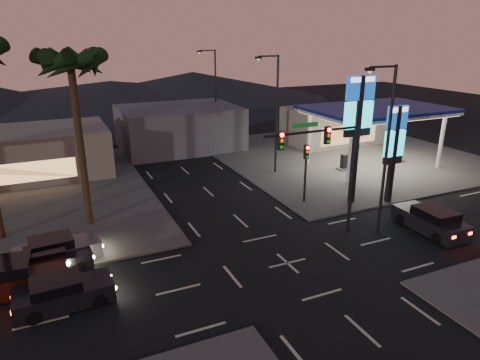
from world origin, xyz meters
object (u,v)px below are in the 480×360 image
car_lane_a_front (63,293)px  car_lane_b_mid (50,260)px  pylon_sign_tall (358,115)px  traffic_signal_mast (330,152)px  car_lane_b_front (57,250)px  suv_station (431,221)px  car_lane_a_mid (10,278)px  pylon_sign_short (395,140)px  gas_station (377,112)px

car_lane_a_front → car_lane_b_mid: bearing=96.6°
pylon_sign_tall → traffic_signal_mast: size_ratio=1.12×
car_lane_b_front → suv_station: 21.80m
traffic_signal_mast → car_lane_a_mid: traffic_signal_mast is taller
pylon_sign_short → car_lane_a_front: bearing=-170.8°
car_lane_a_mid → car_lane_b_mid: 2.23m
car_lane_a_mid → car_lane_b_front: (2.11, 2.23, -0.10)m
pylon_sign_short → car_lane_b_front: bearing=178.0°
gas_station → car_lane_b_mid: (-27.43, -7.62, -4.48)m
car_lane_b_front → suv_station: (21.09, -5.54, 0.06)m
traffic_signal_mast → car_lane_b_front: 15.87m
car_lane_a_front → suv_station: 21.06m
car_lane_a_front → pylon_sign_short: bearing=9.2°
gas_station → car_lane_a_mid: gas_station is taller
gas_station → traffic_signal_mast: (-12.24, -10.01, 0.15)m
pylon_sign_tall → traffic_signal_mast: (-4.74, -3.51, -1.17)m
gas_station → pylon_sign_tall: (-7.50, -6.50, 1.31)m
car_lane_b_mid → car_lane_a_mid: bearing=-142.7°
car_lane_b_front → suv_station: suv_station is taller
car_lane_b_mid → car_lane_a_front: bearing=-83.4°
car_lane_a_front → car_lane_a_mid: (-2.17, 2.12, 0.11)m
pylon_sign_tall → car_lane_a_mid: size_ratio=1.75×
pylon_sign_tall → car_lane_b_mid: bearing=-176.8°
pylon_sign_short → gas_station: bearing=56.3°
car_lane_a_front → car_lane_a_mid: bearing=135.7°
traffic_signal_mast → car_lane_b_mid: 16.06m
pylon_sign_tall → suv_station: bearing=-75.5°
pylon_sign_short → car_lane_b_mid: (-22.43, -0.12, -4.05)m
pylon_sign_short → suv_station: bearing=-101.9°
gas_station → traffic_signal_mast: 15.82m
car_lane_a_mid → suv_station: (23.20, -3.31, -0.04)m
car_lane_b_front → suv_station: bearing=-14.7°
traffic_signal_mast → suv_station: 8.02m
pylon_sign_short → traffic_signal_mast: traffic_signal_mast is taller
traffic_signal_mast → car_lane_a_front: 15.52m
pylon_sign_short → car_lane_b_front: size_ratio=1.55×
car_lane_b_mid → car_lane_b_front: bearing=68.6°
car_lane_b_mid → suv_station: (21.43, -4.66, 0.12)m
pylon_sign_short → car_lane_b_mid: size_ratio=1.72×
pylon_sign_short → car_lane_a_mid: size_ratio=1.36×
car_lane_b_front → suv_station: size_ratio=0.96×
car_lane_b_mid → suv_station: suv_station is taller
traffic_signal_mast → car_lane_b_mid: bearing=171.0°
car_lane_a_front → car_lane_b_mid: 3.49m
car_lane_a_mid → car_lane_a_front: bearing=-44.3°
gas_station → car_lane_a_front: (-27.03, -11.08, -4.43)m
traffic_signal_mast → car_lane_a_mid: 17.57m
car_lane_b_mid → traffic_signal_mast: bearing=-9.0°
pylon_sign_tall → car_lane_b_mid: pylon_sign_tall is taller
traffic_signal_mast → suv_station: (6.24, -2.26, -4.50)m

